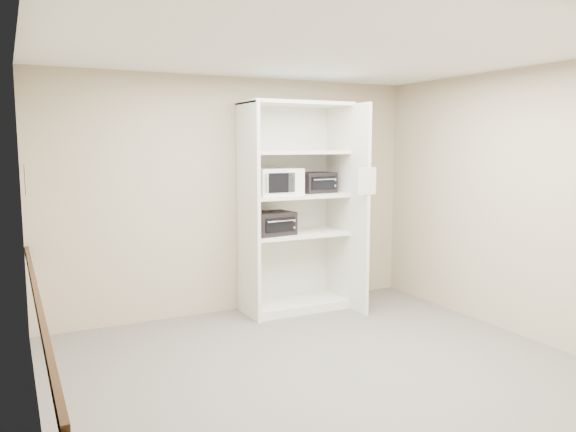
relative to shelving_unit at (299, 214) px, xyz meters
name	(u,v)px	position (x,y,z in m)	size (l,w,h in m)	color
floor	(322,368)	(-0.67, -1.70, -1.13)	(4.50, 4.00, 0.01)	#625F54
ceiling	(324,50)	(-0.67, -1.70, 1.57)	(4.50, 4.00, 0.01)	white
wall_back	(236,196)	(-0.67, 0.30, 0.22)	(4.50, 0.02, 2.70)	tan
wall_front	(515,258)	(-0.67, -3.70, 0.22)	(4.50, 0.02, 2.70)	tan
wall_left	(30,234)	(-2.92, -1.70, 0.22)	(0.02, 4.00, 2.70)	tan
wall_right	(514,203)	(1.58, -1.70, 0.22)	(0.02, 4.00, 2.70)	tan
shelving_unit	(299,214)	(0.00, 0.00, 0.00)	(1.24, 0.92, 2.42)	silver
microwave	(277,182)	(-0.29, -0.03, 0.39)	(0.50, 0.38, 0.30)	white
toaster_oven_upper	(316,182)	(0.25, 0.05, 0.36)	(0.42, 0.31, 0.24)	black
toaster_oven_lower	(272,223)	(-0.36, -0.04, -0.08)	(0.47, 0.35, 0.26)	black
paper_sign	(367,181)	(0.52, -0.63, 0.41)	(0.23, 0.01, 0.30)	white
chair_rail	(37,300)	(-2.89, -1.70, -0.23)	(0.04, 3.98, 0.08)	black
wall_poster	(25,180)	(-2.90, -1.04, 0.54)	(0.01, 0.18, 0.25)	white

